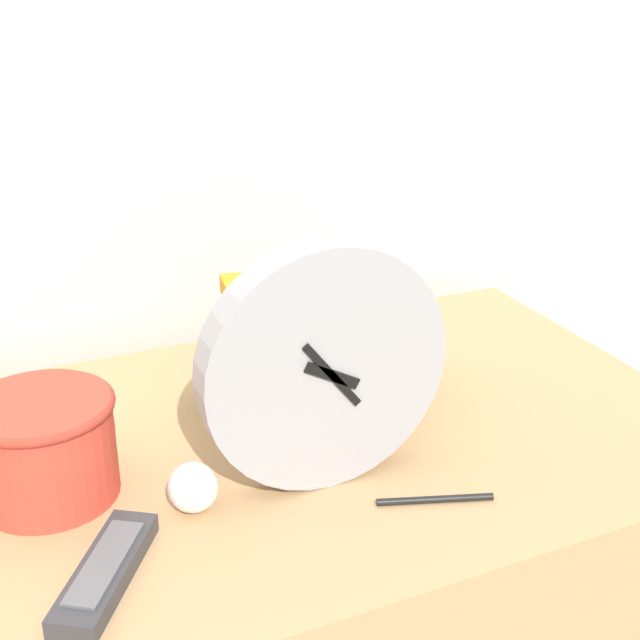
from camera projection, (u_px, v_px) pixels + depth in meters
wall_back at (108, 20)px, 1.20m from camera, size 6.00×0.04×2.40m
desk_clock at (325, 368)px, 0.96m from camera, size 0.28×0.04×0.28m
book_stack at (312, 345)px, 1.17m from camera, size 0.27×0.20×0.16m
basket at (44, 444)px, 0.97m from camera, size 0.16×0.16×0.12m
tv_remote at (105, 571)px, 0.86m from camera, size 0.13×0.17×0.02m
crumpled_paper_ball at (193, 487)px, 0.96m from camera, size 0.06×0.06×0.06m
pen at (435, 499)px, 0.98m from camera, size 0.12×0.05×0.01m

